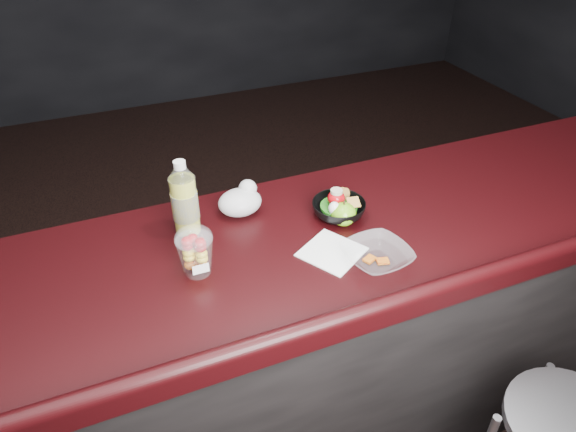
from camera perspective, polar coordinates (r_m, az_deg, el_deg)
The scene contains 8 objects.
counter at distance 1.91m, azimuth 0.25°, elevation -15.00°, with size 4.06×0.71×1.02m.
lemonade_bottle at distance 1.57m, azimuth -11.40°, elevation 1.43°, with size 0.08×0.08×0.25m.
fruit_cup at distance 1.42m, azimuth -10.27°, elevation -3.83°, with size 0.10×0.10×0.15m.
green_apple at distance 1.61m, azimuth 6.17°, elevation 0.21°, with size 0.08×0.08×0.09m.
plastic_bag at distance 1.66m, azimuth -5.25°, elevation 1.73°, with size 0.14×0.12×0.10m.
snack_bowl at distance 1.65m, azimuth 5.61°, elevation 0.87°, with size 0.21×0.21×0.09m.
takeout_bowl at distance 1.48m, azimuth 9.84°, elevation -4.40°, with size 0.21×0.21×0.05m.
paper_napkin at distance 1.52m, azimuth 4.89°, elevation -4.00°, with size 0.16×0.16×0.00m, color white.
Camera 1 is at (-0.47, -0.82, 1.98)m, focal length 32.00 mm.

